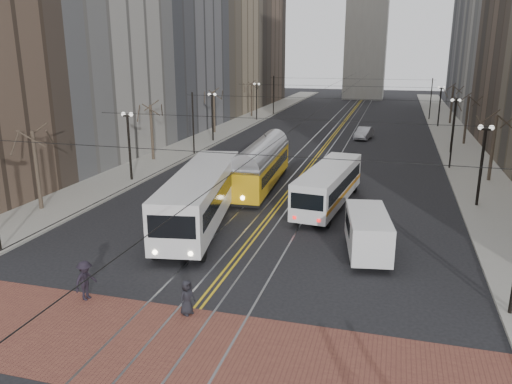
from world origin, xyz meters
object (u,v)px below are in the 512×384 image
Objects in this scene: transit_bus at (201,199)px; pedestrian_d at (85,280)px; rear_bus at (329,187)px; sedan_grey at (345,176)px; sedan_silver at (364,133)px; cargo_van at (367,235)px; pedestrian_a at (187,297)px; streetcar at (262,169)px.

transit_bus is 10.83m from pedestrian_d.
rear_bus is (7.31, 5.98, -0.28)m from transit_bus.
transit_bus is 3.51× the size of sedan_grey.
rear_bus is at bearing -81.52° from sedan_silver.
pedestrian_d is (-1.25, -10.73, -0.80)m from transit_bus.
rear_bus is 6.03× the size of pedestrian_d.
sedan_silver is (0.52, 29.68, -0.69)m from rear_bus.
transit_bus is 7.53× the size of pedestrian_d.
transit_bus is 10.75m from cargo_van.
pedestrian_d is (-11.76, -8.52, -0.25)m from cargo_van.
pedestrian_a reaches higher than sedan_grey.
pedestrian_d is (-4.86, -0.00, 0.14)m from pedestrian_a.
pedestrian_a is at bearing -96.17° from rear_bus.
transit_bus is at bearing -131.35° from sedan_grey.
pedestrian_d is at bearing -91.59° from sedan_silver.
rear_bus reaches higher than pedestrian_a.
pedestrian_a is 4.86m from pedestrian_d.
pedestrian_d is (-8.56, -16.71, -0.51)m from rear_bus.
pedestrian_d is at bearing -106.30° from transit_bus.
sedan_silver is at bearing 0.25° from pedestrian_d.
streetcar is at bearing 72.77° from transit_bus.
streetcar reaches higher than rear_bus.
cargo_van is (9.18, -12.15, -0.32)m from streetcar.
sedan_silver is at bearing 67.99° from transit_bus.
transit_bus is at bearing -134.38° from rear_bus.
sedan_silver is (-2.68, 37.87, -0.43)m from cargo_van.
streetcar reaches higher than pedestrian_d.
rear_bus is at bearing -104.22° from sedan_grey.
cargo_van is (10.50, -2.21, -0.54)m from transit_bus.
sedan_grey is 23.88m from pedestrian_a.
cargo_van reaches higher than sedan_silver.
transit_bus reaches higher than pedestrian_d.
streetcar is 2.38× the size of cargo_van.
streetcar is (1.32, 9.93, -0.22)m from transit_bus.
streetcar reaches higher than sedan_silver.
sedan_grey is (0.52, 6.79, -0.77)m from rear_bus.
streetcar is at bearing 117.79° from cargo_van.
pedestrian_a reaches higher than sedan_silver.
sedan_grey is (7.82, 12.77, -1.06)m from transit_bus.
cargo_van reaches higher than pedestrian_a.
streetcar is 26.55m from sedan_silver.
pedestrian_a is 0.84× the size of pedestrian_d.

